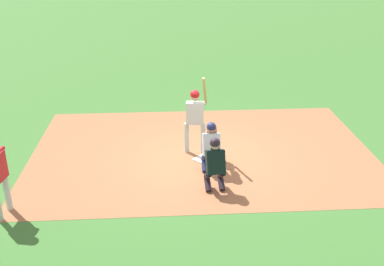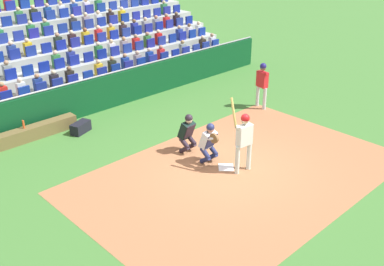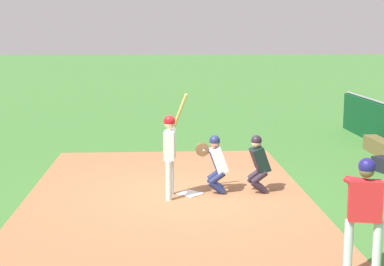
{
  "view_description": "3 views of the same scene",
  "coord_description": "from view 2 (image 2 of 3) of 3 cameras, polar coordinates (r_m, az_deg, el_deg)",
  "views": [
    {
      "loc": [
        -1.0,
        -10.51,
        5.46
      ],
      "look_at": [
        -0.32,
        -0.17,
        0.85
      ],
      "focal_mm": 41.93,
      "sensor_mm": 36.0,
      "label": 1
    },
    {
      "loc": [
        8.84,
        7.74,
        6.65
      ],
      "look_at": [
        0.41,
        -1.01,
        0.92
      ],
      "focal_mm": 43.02,
      "sensor_mm": 36.0,
      "label": 2
    },
    {
      "loc": [
        -12.25,
        0.69,
        3.51
      ],
      "look_at": [
        0.47,
        -0.06,
        1.29
      ],
      "focal_mm": 54.17,
      "sensor_mm": 36.0,
      "label": 3
    }
  ],
  "objects": [
    {
      "name": "on_deck_batter",
      "position": [
        17.52,
        8.7,
        6.41
      ],
      "size": [
        0.31,
        0.59,
        1.76
      ],
      "color": "silver",
      "rests_on": "ground_plane"
    },
    {
      "name": "ground_plane",
      "position": [
        13.5,
        4.24,
        -4.33
      ],
      "size": [
        160.0,
        160.0,
        0.0
      ],
      "primitive_type": "plane",
      "color": "#407833"
    },
    {
      "name": "infield_dirt_patch",
      "position": [
        13.22,
        5.85,
        -5.08
      ],
      "size": [
        9.25,
        6.13,
        0.01
      ],
      "primitive_type": "cube",
      "rotation": [
        0.0,
        0.0,
        -0.0
      ],
      "color": "#A66B44",
      "rests_on": "ground_plane"
    },
    {
      "name": "home_plate_marker",
      "position": [
        13.49,
        4.24,
        -4.27
      ],
      "size": [
        0.62,
        0.62,
        0.02
      ],
      "primitive_type": "cube",
      "rotation": [
        0.0,
        0.0,
        0.79
      ],
      "color": "white",
      "rests_on": "infield_dirt_patch"
    },
    {
      "name": "dugout_wall",
      "position": [
        17.63,
        -11.06,
        4.91
      ],
      "size": [
        17.23,
        0.24,
        1.37
      ],
      "color": "#0C4420",
      "rests_on": "ground_plane"
    },
    {
      "name": "dugout_bench",
      "position": [
        15.98,
        -19.26,
        0.03
      ],
      "size": [
        3.14,
        0.4,
        0.44
      ],
      "primitive_type": "cube",
      "color": "brown",
      "rests_on": "ground_plane"
    },
    {
      "name": "batter_at_plate",
      "position": [
        12.86,
        6.45,
        -0.41
      ],
      "size": [
        0.61,
        0.55,
        2.22
      ],
      "color": "silver",
      "rests_on": "ground_plane"
    },
    {
      "name": "catcher_crouching",
      "position": [
        13.41,
        2.14,
        -0.98
      ],
      "size": [
        0.46,
        0.71,
        1.3
      ],
      "color": "navy",
      "rests_on": "ground_plane"
    },
    {
      "name": "equipment_duffel_bag",
      "position": [
        16.01,
        -13.64,
        0.68
      ],
      "size": [
        0.8,
        0.59,
        0.36
      ],
      "primitive_type": "cube",
      "rotation": [
        0.0,
        0.0,
        0.36
      ],
      "color": "black",
      "rests_on": "ground_plane"
    },
    {
      "name": "home_plate_umpire",
      "position": [
        14.03,
        -0.56,
        0.2
      ],
      "size": [
        0.49,
        0.49,
        1.3
      ],
      "color": "#291E29",
      "rests_on": "ground_plane"
    },
    {
      "name": "water_bottle_on_bench",
      "position": [
        15.8,
        -20.17,
        1.02
      ],
      "size": [
        0.07,
        0.07,
        0.27
      ],
      "primitive_type": "cylinder",
      "color": "#D35325",
      "rests_on": "dugout_bench"
    },
    {
      "name": "bleacher_stand",
      "position": [
        22.14,
        -19.16,
        9.21
      ],
      "size": [
        18.24,
        5.92,
        3.5
      ],
      "color": "#A0A7A0",
      "rests_on": "ground_plane"
    }
  ]
}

